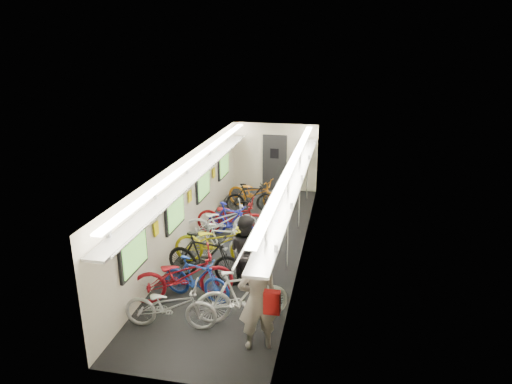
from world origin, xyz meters
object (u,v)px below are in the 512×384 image
at_px(bicycle_0, 170,306).
at_px(passenger_mid, 246,251).
at_px(passenger_near, 258,300).
at_px(backpack, 272,302).
at_px(bicycle_1, 196,279).

height_order(bicycle_0, passenger_mid, passenger_mid).
xyz_separation_m(passenger_near, backpack, (0.33, -0.54, 0.33)).
relative_size(passenger_mid, backpack, 4.37).
bearing_deg(bicycle_0, bicycle_1, -13.60).
distance_m(bicycle_0, backpack, 2.34).
bearing_deg(passenger_near, passenger_mid, -94.01).
height_order(bicycle_1, backpack, backpack).
xyz_separation_m(bicycle_0, backpack, (2.04, -0.80, 0.82)).
distance_m(passenger_mid, backpack, 2.81).
bearing_deg(passenger_mid, bicycle_1, 73.08).
bearing_deg(bicycle_1, passenger_near, -116.97).
relative_size(bicycle_1, passenger_mid, 0.94).
xyz_separation_m(bicycle_0, passenger_mid, (1.04, 1.79, 0.37)).
distance_m(passenger_near, backpack, 0.71).
bearing_deg(passenger_mid, backpack, 144.38).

